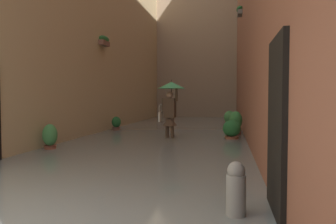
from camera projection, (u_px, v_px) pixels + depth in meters
The scene contains 10 objects.
ground_plane at pixel (171, 137), 12.21m from camera, with size 60.00×60.00×0.00m, color slate.
flood_water at pixel (171, 135), 12.20m from camera, with size 6.16×25.63×0.19m, color slate.
building_facade_far at pixel (197, 49), 22.51m from camera, with size 8.96×1.80×9.67m, color gray.
person_wading at pixel (170, 100), 10.56m from camera, with size 0.90×0.90×2.09m.
potted_plant_near_left at pixel (230, 119), 14.79m from camera, with size 0.51×0.51×0.89m.
potted_plant_far_right at pixel (116, 125), 13.02m from camera, with size 0.37×0.37×0.73m.
potted_plant_far_left at pixel (232, 131), 10.37m from camera, with size 0.57×0.57×0.78m.
potted_plant_mid_left at pixel (236, 125), 11.43m from camera, with size 0.45×0.45×1.02m.
potted_plant_mid_right at pixel (50, 139), 8.32m from camera, with size 0.38×0.38×0.82m.
mooring_bollard at pixel (236, 197), 3.64m from camera, with size 0.22×0.22×0.80m.
Camera 1 is at (-2.10, 2.15, 1.52)m, focal length 34.62 mm.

